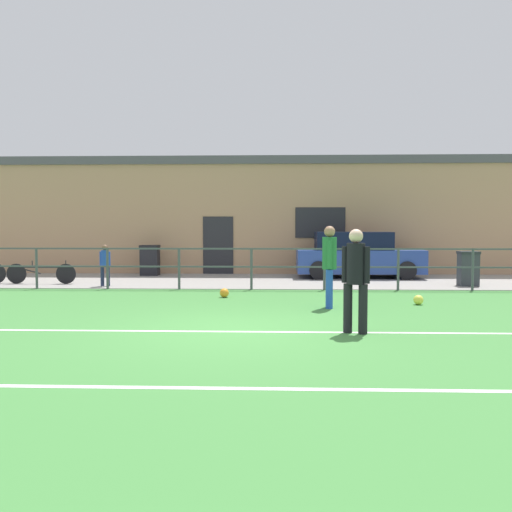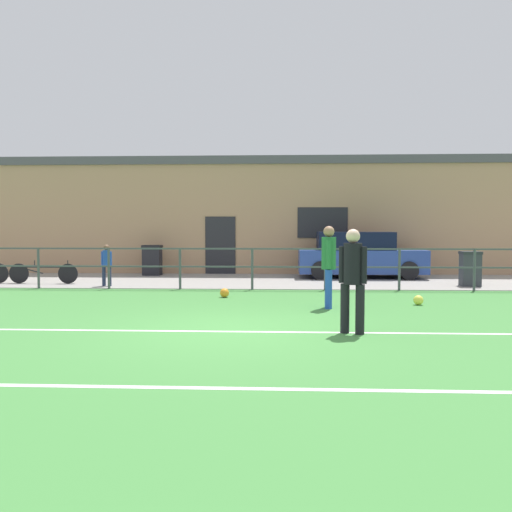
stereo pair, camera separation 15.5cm
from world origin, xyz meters
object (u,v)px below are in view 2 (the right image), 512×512
parked_car_red (359,256)px  bicycle_parked_0 (43,273)px  soccer_ball_match (418,300)px  trash_bin_0 (470,269)px  player_goalkeeper (353,274)px  soccer_ball_spare (224,293)px  spectator_child (107,263)px  trash_bin_1 (152,260)px  player_striker (329,262)px

parked_car_red → bicycle_parked_0: bearing=-165.8°
soccer_ball_match → trash_bin_0: (2.40, 3.93, 0.42)m
player_goalkeeper → soccer_ball_spare: size_ratio=7.56×
soccer_ball_spare → bicycle_parked_0: bearing=153.4°
spectator_child → trash_bin_0: bearing=-168.9°
trash_bin_0 → parked_car_red: bearing=137.5°
parked_car_red → soccer_ball_match: bearing=-86.2°
trash_bin_1 → spectator_child: bearing=-97.4°
soccer_ball_match → parked_car_red: bearing=93.8°
trash_bin_0 → player_goalkeeper: bearing=-120.2°
player_goalkeeper → bicycle_parked_0: bearing=162.0°
soccer_ball_match → trash_bin_1: bearing=137.3°
soccer_ball_match → bicycle_parked_0: 11.01m
parked_car_red → soccer_ball_spare: bearing=-126.6°
soccer_ball_spare → parked_car_red: parked_car_red is taller
parked_car_red → player_goalkeeper: bearing=-98.2°
player_goalkeeper → soccer_ball_match: (1.87, 3.41, -0.85)m
player_goalkeeper → trash_bin_1: size_ratio=1.59×
soccer_ball_spare → spectator_child: bearing=148.0°
soccer_ball_spare → soccer_ball_match: bearing=-14.3°
soccer_ball_match → spectator_child: size_ratio=0.18×
parked_car_red → trash_bin_0: (2.83, -2.59, -0.22)m
soccer_ball_match → trash_bin_0: trash_bin_0 is taller
spectator_child → parked_car_red: (7.66, 3.11, 0.05)m
soccer_ball_spare → bicycle_parked_0: 6.50m
soccer_ball_match → trash_bin_0: bearing=58.5°
player_goalkeeper → trash_bin_1: (-5.76, 10.45, -0.41)m
soccer_ball_match → soccer_ball_spare: size_ratio=0.97×
soccer_ball_spare → player_goalkeeper: bearing=-60.5°
player_goalkeeper → player_striker: player_striker is taller
bicycle_parked_0 → trash_bin_0: trash_bin_0 is taller
trash_bin_0 → trash_bin_1: (-10.03, 3.12, 0.03)m
spectator_child → bicycle_parked_0: (-2.15, 0.62, -0.36)m
player_striker → trash_bin_0: player_striker is taller
player_goalkeeper → trash_bin_0: size_ratio=1.69×
player_goalkeeper → bicycle_parked_0: 11.22m
spectator_child → parked_car_red: size_ratio=0.29×
trash_bin_1 → bicycle_parked_0: bearing=-131.0°
soccer_ball_match → parked_car_red: size_ratio=0.05×
player_goalkeeper → trash_bin_1: bearing=142.4°
soccer_ball_spare → trash_bin_0: size_ratio=0.22×
soccer_ball_match → parked_car_red: parked_car_red is taller
soccer_ball_spare → trash_bin_1: 6.74m
player_striker → spectator_child: 7.25m
trash_bin_1 → trash_bin_0: bearing=-17.3°
player_striker → parked_car_red: size_ratio=0.42×
parked_car_red → player_striker: bearing=-102.7°
soccer_ball_match → spectator_child: bearing=157.2°
soccer_ball_match → soccer_ball_spare: 4.57m
player_striker → soccer_ball_match: bearing=-69.9°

